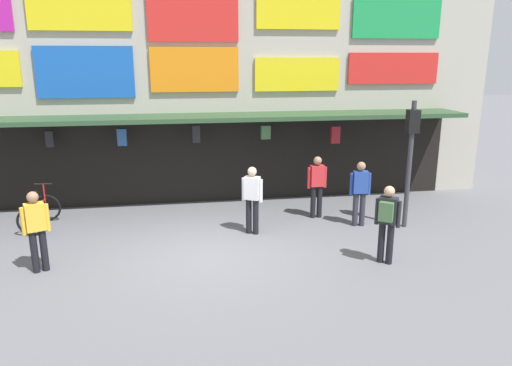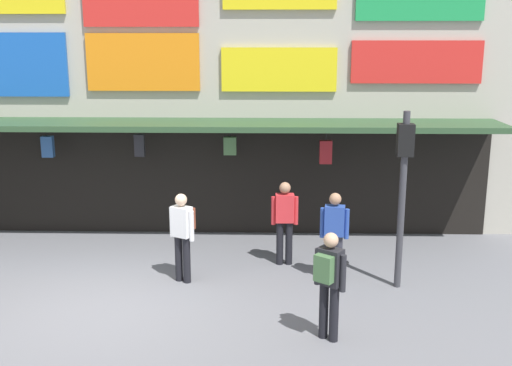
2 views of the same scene
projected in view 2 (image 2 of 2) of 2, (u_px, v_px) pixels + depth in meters
ground_plane at (106, 305)px, 10.47m from camera, size 80.00×80.00×0.00m
shopfront at (148, 57)px, 13.97m from camera, size 18.00×2.60×8.00m
traffic_light_far at (403, 172)px, 10.75m from camera, size 0.29×0.33×3.20m
pedestrian_in_blue at (329, 278)px, 9.07m from camera, size 0.48×0.47×1.68m
pedestrian_in_green at (334, 232)px, 11.31m from camera, size 0.53×0.27×1.68m
pedestrian_in_red at (183, 230)px, 11.26m from camera, size 0.48×0.46×1.68m
pedestrian_in_purple at (285, 218)px, 12.11m from camera, size 0.53×0.23×1.68m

